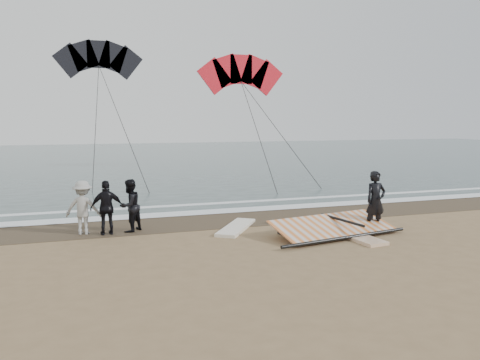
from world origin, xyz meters
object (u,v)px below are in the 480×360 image
object	(u,v)px
board_cream	(236,227)
sail_rig	(329,228)
man_main	(376,201)
board_white	(353,235)

from	to	relation	value
board_cream	sail_rig	bearing A→B (deg)	2.89
man_main	board_cream	size ratio (longest dim) A/B	0.78
man_main	board_white	size ratio (longest dim) A/B	0.80
man_main	board_white	bearing A→B (deg)	-155.69
board_cream	board_white	bearing A→B (deg)	-0.24
board_white	board_cream	xyz separation A→B (m)	(-3.05, 2.10, 0.00)
board_white	board_cream	world-z (taller)	board_cream
man_main	board_cream	distance (m)	4.54
board_white	man_main	bearing A→B (deg)	19.54
man_main	board_white	world-z (taller)	man_main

